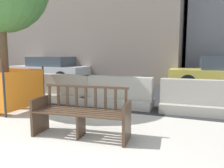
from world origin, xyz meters
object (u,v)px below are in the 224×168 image
object	(u,v)px
car_taxi_near	(221,73)
car_sedan_mid	(50,69)
jersey_barrier_right	(202,100)
construction_fence	(6,88)
jersey_barrier_left	(61,91)
jersey_barrier_centre	(117,94)
street_bench	(81,114)

from	to	relation	value
car_taxi_near	car_sedan_mid	size ratio (longest dim) A/B	0.94
jersey_barrier_right	construction_fence	size ratio (longest dim) A/B	1.44
jersey_barrier_left	car_sedan_mid	xyz separation A→B (m)	(-3.56, 4.24, 0.33)
jersey_barrier_left	construction_fence	world-z (taller)	construction_fence
jersey_barrier_centre	jersey_barrier_right	size ratio (longest dim) A/B	0.99
jersey_barrier_right	construction_fence	xyz separation A→B (m)	(-4.90, -1.28, 0.22)
jersey_barrier_right	construction_fence	world-z (taller)	construction_fence
street_bench	car_sedan_mid	bearing A→B (deg)	130.39
construction_fence	jersey_barrier_left	bearing A→B (deg)	55.47
car_taxi_near	car_sedan_mid	bearing A→B (deg)	-177.68
jersey_barrier_centre	jersey_barrier_right	bearing A→B (deg)	0.01
jersey_barrier_centre	construction_fence	distance (m)	2.98
car_sedan_mid	street_bench	bearing A→B (deg)	-49.61
jersey_barrier_left	car_sedan_mid	size ratio (longest dim) A/B	0.46
car_taxi_near	car_sedan_mid	xyz separation A→B (m)	(-8.38, -0.34, -0.00)
jersey_barrier_centre	jersey_barrier_left	xyz separation A→B (m)	(-1.82, -0.02, 0.00)
jersey_barrier_centre	jersey_barrier_right	world-z (taller)	same
jersey_barrier_right	car_sedan_mid	xyz separation A→B (m)	(-7.60, 4.22, 0.33)
street_bench	jersey_barrier_right	world-z (taller)	street_bench
jersey_barrier_centre	jersey_barrier_right	xyz separation A→B (m)	(2.21, 0.00, 0.00)
jersey_barrier_left	construction_fence	bearing A→B (deg)	-124.53
jersey_barrier_centre	car_sedan_mid	bearing A→B (deg)	141.95
jersey_barrier_centre	car_taxi_near	distance (m)	5.46
jersey_barrier_centre	car_taxi_near	xyz separation A→B (m)	(3.00, 4.55, 0.33)
car_taxi_near	street_bench	bearing A→B (deg)	-112.06
jersey_barrier_right	jersey_barrier_centre	bearing A→B (deg)	-179.99
street_bench	car_taxi_near	bearing A→B (deg)	67.94
jersey_barrier_right	car_sedan_mid	size ratio (longest dim) A/B	0.46
jersey_barrier_right	construction_fence	bearing A→B (deg)	-165.39
construction_fence	street_bench	bearing A→B (deg)	-20.40
jersey_barrier_left	car_taxi_near	size ratio (longest dim) A/B	0.49
car_sedan_mid	car_taxi_near	bearing A→B (deg)	2.32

